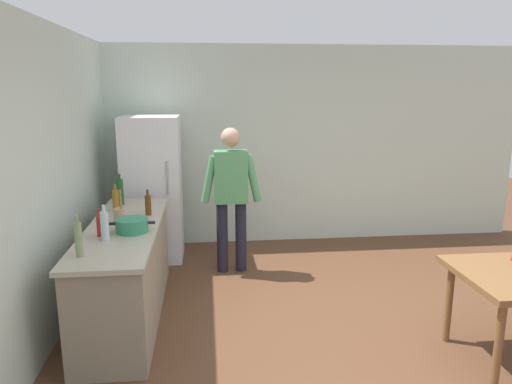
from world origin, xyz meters
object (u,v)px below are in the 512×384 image
(bottle_wine_green, at_px, (120,191))
(bottle_beer_brown, at_px, (148,205))
(bottle_vinegar_tall, at_px, (79,239))
(bottle_oil_amber, at_px, (116,200))
(cooking_pot, at_px, (132,225))
(refrigerator, at_px, (153,189))
(person, at_px, (231,191))
(utensil_jar, at_px, (120,215))
(bottle_water_clear, at_px, (105,225))
(bottle_sauce_red, at_px, (100,225))

(bottle_wine_green, distance_m, bottle_beer_brown, 0.58)
(bottle_vinegar_tall, xyz_separation_m, bottle_beer_brown, (0.38, 1.15, -0.03))
(bottle_vinegar_tall, height_order, bottle_oil_amber, bottle_vinegar_tall)
(cooking_pot, height_order, bottle_wine_green, bottle_wine_green)
(refrigerator, height_order, person, refrigerator)
(refrigerator, xyz_separation_m, cooking_pot, (0.01, -1.80, 0.06))
(bottle_vinegar_tall, relative_size, bottle_oil_amber, 1.14)
(bottle_vinegar_tall, bearing_deg, utensil_jar, 80.48)
(person, height_order, bottle_vinegar_tall, person)
(bottle_water_clear, height_order, bottle_sauce_red, bottle_water_clear)
(bottle_wine_green, bearing_deg, bottle_water_clear, -86.20)
(person, height_order, cooking_pot, person)
(bottle_oil_amber, distance_m, bottle_beer_brown, 0.39)
(bottle_water_clear, xyz_separation_m, bottle_beer_brown, (0.27, 0.76, -0.02))
(person, relative_size, bottle_sauce_red, 7.08)
(refrigerator, bearing_deg, bottle_oil_amber, -103.58)
(utensil_jar, bearing_deg, bottle_beer_brown, 49.04)
(refrigerator, relative_size, bottle_beer_brown, 6.92)
(person, distance_m, bottle_water_clear, 1.84)
(bottle_oil_amber, bearing_deg, utensil_jar, -75.72)
(utensil_jar, relative_size, bottle_water_clear, 1.07)
(bottle_sauce_red, bearing_deg, bottle_water_clear, -60.48)
(bottle_wine_green, distance_m, bottle_water_clear, 1.23)
(bottle_water_clear, bearing_deg, cooking_pot, 46.71)
(refrigerator, height_order, bottle_sauce_red, refrigerator)
(person, distance_m, bottle_sauce_red, 1.79)
(bottle_wine_green, height_order, bottle_water_clear, bottle_wine_green)
(bottle_beer_brown, bearing_deg, person, 38.49)
(bottle_beer_brown, bearing_deg, refrigerator, 94.09)
(bottle_wine_green, bearing_deg, bottle_oil_amber, -89.41)
(utensil_jar, distance_m, bottle_vinegar_tall, 0.89)
(refrigerator, distance_m, bottle_oil_amber, 1.10)
(person, relative_size, bottle_water_clear, 5.67)
(bottle_vinegar_tall, relative_size, bottle_beer_brown, 1.23)
(bottle_wine_green, height_order, bottle_beer_brown, bottle_wine_green)
(bottle_water_clear, height_order, bottle_beer_brown, bottle_water_clear)
(refrigerator, height_order, bottle_oil_amber, refrigerator)
(refrigerator, xyz_separation_m, bottle_beer_brown, (0.09, -1.24, 0.11))
(person, relative_size, bottle_vinegar_tall, 5.31)
(refrigerator, height_order, bottle_beer_brown, refrigerator)
(cooking_pot, height_order, bottle_beer_brown, bottle_beer_brown)
(cooking_pot, xyz_separation_m, bottle_water_clear, (-0.19, -0.20, 0.07))
(bottle_oil_amber, bearing_deg, bottle_wine_green, 90.59)
(bottle_oil_amber, bearing_deg, bottle_sauce_red, -88.78)
(utensil_jar, xyz_separation_m, bottle_sauce_red, (-0.10, -0.39, 0.02))
(cooking_pot, relative_size, bottle_sauce_red, 1.67)
(bottle_wine_green, xyz_separation_m, bottle_sauce_red, (0.02, -1.12, -0.05))
(bottle_vinegar_tall, height_order, bottle_beer_brown, bottle_vinegar_tall)
(person, bearing_deg, bottle_beer_brown, -141.51)
(cooking_pot, bearing_deg, bottle_sauce_red, -159.43)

